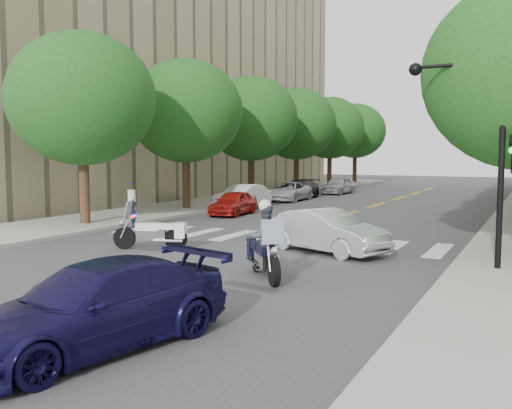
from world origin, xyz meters
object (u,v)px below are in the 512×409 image
Objects in this scene: motorcycle_police at (264,243)px; convertible at (326,231)px; sedan_blue at (96,306)px; motorcycle_parked at (157,233)px; officer_standing at (132,210)px.

motorcycle_police is 0.49× the size of convertible.
motorcycle_police is at bearing 102.17° from sedan_blue.
motorcycle_parked is 0.49× the size of sedan_blue.
sedan_blue is at bearing 49.03° from motorcycle_police.
motorcycle_police is 0.43× the size of sedan_blue.
motorcycle_police is at bearing -160.20° from convertible.
motorcycle_police reaches higher than motorcycle_parked.
motorcycle_police reaches higher than sedan_blue.
sedan_blue is (-0.14, -6.05, -0.20)m from motorcycle_police.
sedan_blue is at bearing -10.20° from officer_standing.
officer_standing is (-4.20, 3.89, 0.23)m from motorcycle_parked.
officer_standing reaches higher than convertible.
convertible is at bearing 31.63° from officer_standing.
motorcycle_parked reaches higher than sedan_blue.
convertible is at bearing -91.02° from motorcycle_parked.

